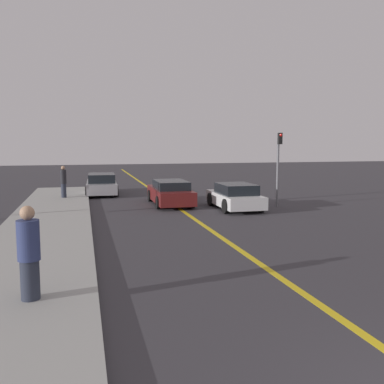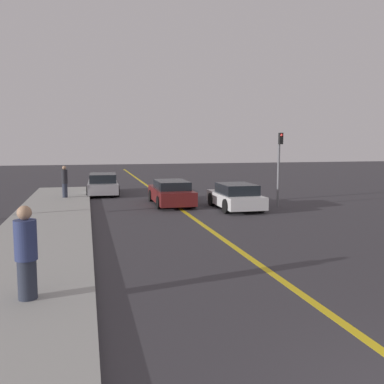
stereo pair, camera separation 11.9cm
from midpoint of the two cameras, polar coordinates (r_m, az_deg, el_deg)
name	(u,v)px [view 2 (the right image)]	position (r m, az deg, el deg)	size (l,w,h in m)	color
road_center_line	(174,204)	(21.87, -2.28, -1.66)	(0.20, 60.00, 0.01)	gold
sidewalk_left	(47,225)	(16.88, -18.57, -4.20)	(3.21, 26.65, 0.16)	#9E9E99
car_near_right_lane	(236,197)	(20.40, 6.01, -0.62)	(1.90, 3.91, 1.22)	silver
car_ahead_center	(171,193)	(21.77, -2.66, -0.09)	(1.89, 4.48, 1.24)	maroon
car_far_distant	(103,184)	(26.60, -11.68, 1.02)	(1.98, 4.46, 1.28)	#9E9EA3
pedestrian_near_curb	(26,253)	(8.76, -20.88, -7.61)	(0.42, 0.42, 1.81)	#282D3D
pedestrian_mid_group	(65,182)	(24.35, -16.49, 1.35)	(0.33, 0.33, 1.73)	#282D3D
traffic_light	(279,161)	(21.34, 11.70, 4.06)	(0.18, 0.40, 3.62)	slate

